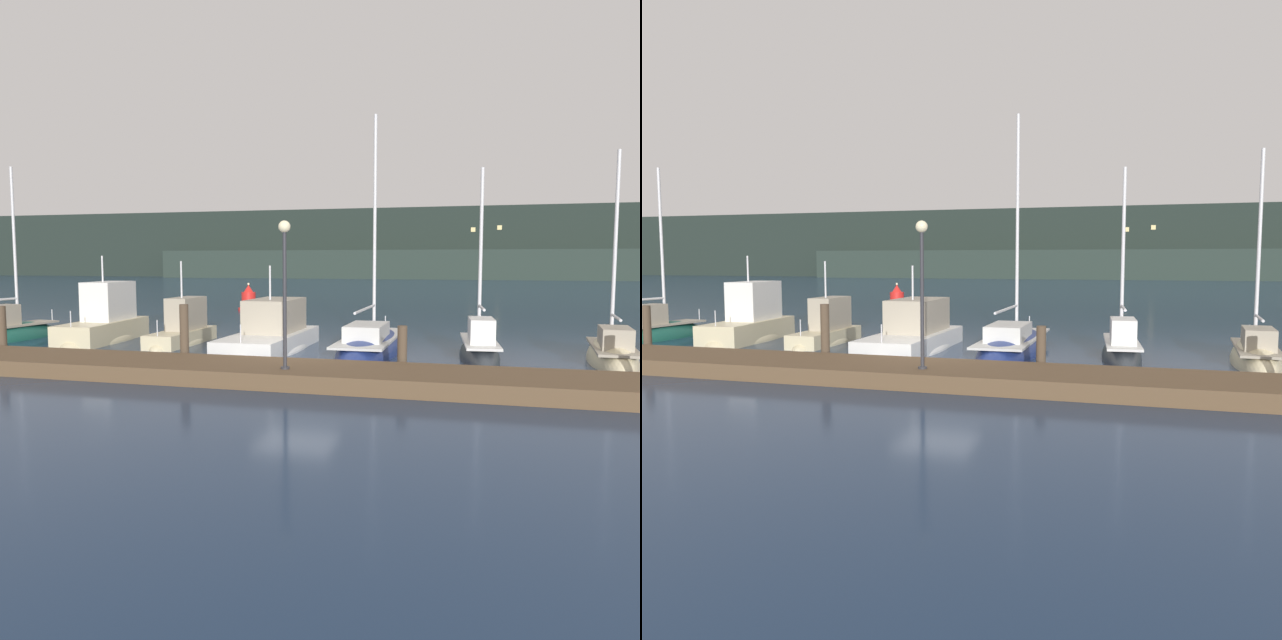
% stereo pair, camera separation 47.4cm
% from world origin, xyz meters
% --- Properties ---
extents(ground_plane, '(400.00, 400.00, 0.00)m').
position_xyz_m(ground_plane, '(0.00, 0.00, 0.00)').
color(ground_plane, '#192D4C').
extents(dock, '(41.21, 2.80, 0.45)m').
position_xyz_m(dock, '(0.00, -2.48, 0.23)').
color(dock, brown).
rests_on(dock, ground).
extents(mooring_pile_1, '(0.28, 0.28, 1.78)m').
position_xyz_m(mooring_pile_1, '(-10.35, -0.83, 0.89)').
color(mooring_pile_1, '#4C3D2D').
rests_on(mooring_pile_1, ground).
extents(mooring_pile_2, '(0.28, 0.28, 1.96)m').
position_xyz_m(mooring_pile_2, '(-3.45, -0.83, 0.98)').
color(mooring_pile_2, '#4C3D2D').
rests_on(mooring_pile_2, ground).
extents(mooring_pile_3, '(0.28, 0.28, 1.46)m').
position_xyz_m(mooring_pile_3, '(3.45, -0.83, 0.73)').
color(mooring_pile_3, '#4C3D2D').
rests_on(mooring_pile_3, ground).
extents(sailboat_berth_2, '(1.90, 5.24, 7.98)m').
position_xyz_m(sailboat_berth_2, '(-13.54, 3.11, 0.15)').
color(sailboat_berth_2, '#195647').
rests_on(sailboat_berth_2, ground).
extents(motorboat_berth_3, '(2.36, 5.73, 4.18)m').
position_xyz_m(motorboat_berth_3, '(-9.54, 3.91, 0.44)').
color(motorboat_berth_3, beige).
rests_on(motorboat_berth_3, ground).
extents(motorboat_berth_4, '(1.45, 4.71, 3.84)m').
position_xyz_m(motorboat_berth_4, '(-5.98, 3.93, 0.32)').
color(motorboat_berth_4, beige).
rests_on(motorboat_berth_4, ground).
extents(motorboat_berth_5, '(2.43, 6.71, 3.64)m').
position_xyz_m(motorboat_berth_5, '(-2.01, 3.24, 0.34)').
color(motorboat_berth_5, white).
rests_on(motorboat_berth_5, ground).
extents(sailboat_berth_6, '(2.19, 7.67, 9.44)m').
position_xyz_m(sailboat_berth_6, '(1.72, 3.71, 0.09)').
color(sailboat_berth_6, navy).
rests_on(sailboat_berth_6, ground).
extents(sailboat_berth_7, '(1.74, 5.28, 7.19)m').
position_xyz_m(sailboat_berth_7, '(5.58, 3.13, 0.15)').
color(sailboat_berth_7, '#2D3338').
rests_on(sailboat_berth_7, ground).
extents(sailboat_berth_8, '(1.89, 5.60, 7.75)m').
position_xyz_m(sailboat_berth_8, '(9.80, 3.35, 0.10)').
color(sailboat_berth_8, beige).
rests_on(sailboat_berth_8, ground).
extents(channel_buoy, '(1.42, 1.42, 1.84)m').
position_xyz_m(channel_buoy, '(-9.72, 20.71, 0.67)').
color(channel_buoy, red).
rests_on(channel_buoy, ground).
extents(dock_lamppost, '(0.32, 0.32, 3.93)m').
position_xyz_m(dock_lamppost, '(0.61, -3.01, 3.08)').
color(dock_lamppost, '#2D2D33').
rests_on(dock_lamppost, dock).
extents(hillside_backdrop, '(240.00, 23.00, 13.23)m').
position_xyz_m(hillside_backdrop, '(2.13, 105.61, 6.10)').
color(hillside_backdrop, '#1E2823').
rests_on(hillside_backdrop, ground).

